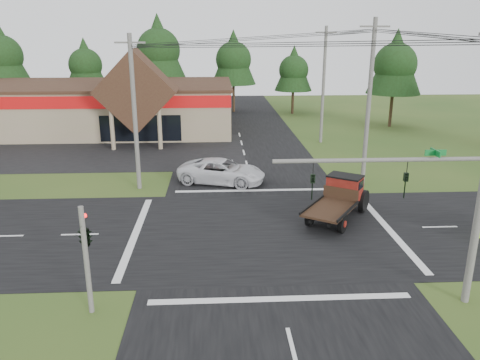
{
  "coord_description": "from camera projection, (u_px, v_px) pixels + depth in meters",
  "views": [
    {
      "loc": [
        -2.52,
        -23.74,
        10.38
      ],
      "look_at": [
        -1.16,
        2.5,
        2.2
      ],
      "focal_mm": 35.0,
      "sensor_mm": 36.0,
      "label": 1
    }
  ],
  "objects": [
    {
      "name": "utility_pole_n",
      "position": [
        323.0,
        85.0,
        45.51
      ],
      "size": [
        2.0,
        0.3,
        11.2
      ],
      "color": "#595651",
      "rests_on": "ground"
    },
    {
      "name": "ground",
      "position": [
        263.0,
        231.0,
        25.84
      ],
      "size": [
        120.0,
        120.0,
        0.0
      ],
      "primitive_type": "plane",
      "color": "#2D4C1B",
      "rests_on": "ground"
    },
    {
      "name": "road_ns",
      "position": [
        263.0,
        231.0,
        25.84
      ],
      "size": [
        12.0,
        120.0,
        0.02
      ],
      "primitive_type": "cube",
      "color": "black",
      "rests_on": "ground"
    },
    {
      "name": "utility_pole_nw",
      "position": [
        134.0,
        112.0,
        31.47
      ],
      "size": [
        2.0,
        0.3,
        10.5
      ],
      "color": "#595651",
      "rests_on": "ground"
    },
    {
      "name": "cvs_building",
      "position": [
        98.0,
        106.0,
        52.44
      ],
      "size": [
        30.4,
        18.2,
        9.19
      ],
      "color": "gray",
      "rests_on": "ground"
    },
    {
      "name": "tree_row_d",
      "position": [
        233.0,
        58.0,
        63.7
      ],
      "size": [
        6.16,
        6.16,
        11.11
      ],
      "color": "#332316",
      "rests_on": "ground"
    },
    {
      "name": "white_pickup",
      "position": [
        222.0,
        171.0,
        34.02
      ],
      "size": [
        6.86,
        4.63,
        1.74
      ],
      "primitive_type": "imported",
      "rotation": [
        0.0,
        0.0,
        1.27
      ],
      "color": "silver",
      "rests_on": "ground"
    },
    {
      "name": "tree_row_c",
      "position": [
        158.0,
        48.0,
        61.85
      ],
      "size": [
        7.28,
        7.28,
        13.13
      ],
      "color": "#332316",
      "rests_on": "ground"
    },
    {
      "name": "road_ew",
      "position": [
        263.0,
        231.0,
        25.84
      ],
      "size": [
        120.0,
        12.0,
        0.02
      ],
      "primitive_type": "cube",
      "color": "black",
      "rests_on": "ground"
    },
    {
      "name": "tree_row_a",
      "position": [
        1.0,
        54.0,
        60.11
      ],
      "size": [
        6.72,
        6.72,
        12.12
      ],
      "color": "#332316",
      "rests_on": "ground"
    },
    {
      "name": "tree_row_e",
      "position": [
        294.0,
        69.0,
        62.59
      ],
      "size": [
        5.04,
        5.04,
        9.09
      ],
      "color": "#332316",
      "rests_on": "ground"
    },
    {
      "name": "traffic_signal_corner",
      "position": [
        84.0,
        227.0,
        17.44
      ],
      "size": [
        0.53,
        2.48,
        4.4
      ],
      "color": "#595651",
      "rests_on": "ground"
    },
    {
      "name": "parking_apron",
      "position": [
        92.0,
        152.0,
        43.26
      ],
      "size": [
        28.0,
        14.0,
        0.02
      ],
      "primitive_type": "cube",
      "color": "black",
      "rests_on": "ground"
    },
    {
      "name": "tree_side_ne",
      "position": [
        395.0,
        62.0,
        53.15
      ],
      "size": [
        6.16,
        6.16,
        11.11
      ],
      "color": "#332316",
      "rests_on": "ground"
    },
    {
      "name": "antique_flatbed_truck",
      "position": [
        337.0,
        200.0,
        27.14
      ],
      "size": [
        5.11,
        6.08,
        2.44
      ],
      "primitive_type": null,
      "rotation": [
        0.0,
        0.0,
        -0.59
      ],
      "color": "#56130C",
      "rests_on": "ground"
    },
    {
      "name": "utility_pole_ne",
      "position": [
        369.0,
        103.0,
        32.12
      ],
      "size": [
        2.0,
        0.3,
        11.5
      ],
      "color": "#595651",
      "rests_on": "ground"
    },
    {
      "name": "traffic_signal_mast",
      "position": [
        438.0,
        199.0,
        17.66
      ],
      "size": [
        8.12,
        0.24,
        7.0
      ],
      "color": "#595651",
      "rests_on": "ground"
    },
    {
      "name": "tree_row_b",
      "position": [
        85.0,
        63.0,
        62.91
      ],
      "size": [
        5.6,
        5.6,
        10.1
      ],
      "color": "#332316",
      "rests_on": "ground"
    }
  ]
}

